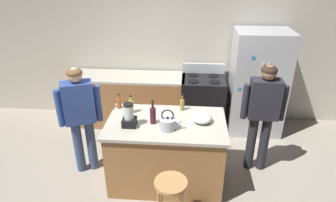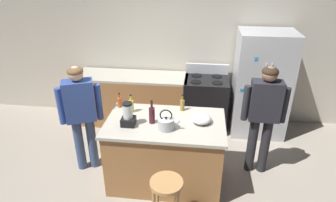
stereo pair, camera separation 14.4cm
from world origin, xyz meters
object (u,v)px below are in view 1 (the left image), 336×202
(tea_kettle, at_px, (168,123))
(kitchen_island, at_px, (166,152))
(blender_appliance, at_px, (129,117))
(person_by_sink_right, at_px, (263,110))
(bar_stool, at_px, (171,193))
(bottle_vinegar, at_px, (182,104))
(bottle_cooking_sauce, at_px, (119,103))
(stove_range, at_px, (202,102))
(bottle_wine, at_px, (153,115))
(refrigerator, at_px, (257,83))
(mixing_bowl, at_px, (202,118))
(bottle_soda, at_px, (131,106))
(person_by_island_left, at_px, (80,112))

(tea_kettle, bearing_deg, kitchen_island, 101.17)
(blender_appliance, bearing_deg, person_by_sink_right, 15.93)
(bar_stool, distance_m, bottle_vinegar, 1.27)
(bottle_vinegar, bearing_deg, bottle_cooking_sauce, -179.62)
(bottle_cooking_sauce, distance_m, bottle_vinegar, 0.88)
(stove_range, relative_size, bar_stool, 1.60)
(stove_range, height_order, bar_stool, stove_range)
(bar_stool, distance_m, bottle_wine, 0.99)
(refrigerator, xyz_separation_m, bottle_vinegar, (-1.25, -1.16, 0.13))
(stove_range, height_order, bottle_cooking_sauce, bottle_cooking_sauce)
(bottle_wine, relative_size, mixing_bowl, 1.23)
(bar_stool, xyz_separation_m, tea_kettle, (-0.09, 0.66, 0.48))
(refrigerator, relative_size, bottle_soda, 7.04)
(person_by_sink_right, height_order, blender_appliance, person_by_sink_right)
(kitchen_island, height_order, mixing_bowl, mixing_bowl)
(bar_stool, relative_size, bottle_vinegar, 2.96)
(kitchen_island, distance_m, bar_stool, 0.84)
(blender_appliance, relative_size, tea_kettle, 1.12)
(kitchen_island, relative_size, mixing_bowl, 5.99)
(bottle_vinegar, bearing_deg, bar_stool, -93.54)
(refrigerator, distance_m, person_by_sink_right, 1.15)
(bar_stool, height_order, blender_appliance, blender_appliance)
(refrigerator, relative_size, bar_stool, 2.57)
(bar_stool, relative_size, bottle_cooking_sauce, 3.24)
(bottle_wine, bearing_deg, kitchen_island, 14.72)
(bar_stool, bearing_deg, bottle_soda, 120.35)
(person_by_island_left, bearing_deg, bottle_soda, 5.49)
(stove_range, bearing_deg, kitchen_island, -109.12)
(stove_range, bearing_deg, bar_stool, -99.84)
(bottle_vinegar, bearing_deg, bottle_wine, -132.82)
(blender_appliance, xyz_separation_m, bottle_soda, (-0.04, 0.34, -0.04))
(stove_range, bearing_deg, blender_appliance, -120.59)
(refrigerator, distance_m, stove_range, 1.01)
(refrigerator, relative_size, mixing_bowl, 7.03)
(tea_kettle, bearing_deg, bottle_wine, 147.55)
(person_by_island_left, distance_m, bottle_cooking_sauce, 0.54)
(person_by_sink_right, bearing_deg, bottle_wine, -164.22)
(kitchen_island, relative_size, stove_range, 1.37)
(person_by_sink_right, xyz_separation_m, bottle_wine, (-1.45, -0.41, 0.08))
(person_by_sink_right, relative_size, bottle_cooking_sauce, 7.48)
(stove_range, xyz_separation_m, mixing_bowl, (-0.07, -1.49, 0.52))
(bottle_vinegar, bearing_deg, mixing_bowl, -49.25)
(person_by_island_left, xyz_separation_m, bottle_wine, (1.02, -0.19, 0.10))
(person_by_sink_right, bearing_deg, stove_range, 123.35)
(tea_kettle, bearing_deg, bottle_vinegar, 72.61)
(bottle_wine, height_order, tea_kettle, bottle_wine)
(kitchen_island, distance_m, refrigerator, 2.13)
(person_by_sink_right, xyz_separation_m, bottle_vinegar, (-1.10, -0.03, 0.05))
(kitchen_island, distance_m, person_by_sink_right, 1.43)
(kitchen_island, height_order, tea_kettle, tea_kettle)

